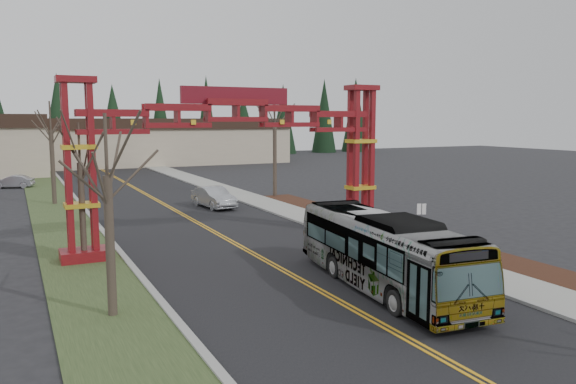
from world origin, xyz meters
TOP-DOWN VIEW (x-y plane):
  - ground at (0.00, 0.00)m, footprint 200.00×200.00m
  - road at (0.00, 25.00)m, footprint 12.00×110.00m
  - lane_line_left at (-0.12, 25.00)m, footprint 0.12×100.00m
  - lane_line_right at (0.12, 25.00)m, footprint 0.12×100.00m
  - curb_right at (6.15, 25.00)m, footprint 0.30×110.00m
  - sidewalk_right at (7.60, 25.00)m, footprint 2.60×110.00m
  - landscape_strip at (10.20, 10.00)m, footprint 2.60×50.00m
  - grass_median at (-8.00, 25.00)m, footprint 4.00×110.00m
  - curb_left at (-6.15, 25.00)m, footprint 0.30×110.00m
  - gateway_arch at (0.00, 18.00)m, footprint 18.20×1.60m
  - retail_building_east at (10.00, 79.95)m, footprint 38.00×20.30m
  - conifer_treeline at (0.25, 92.00)m, footprint 116.10×5.60m
  - transit_bus at (2.45, 7.85)m, footprint 3.76×11.37m
  - silver_sedan at (3.10, 31.19)m, footprint 2.32×5.17m
  - parked_car_far_a at (-11.00, 52.27)m, footprint 4.17×2.47m
  - bare_tree_median_near at (-8.00, 9.39)m, footprint 3.22×3.22m
  - bare_tree_median_mid at (-8.00, 17.85)m, footprint 2.91×2.91m
  - bare_tree_median_far at (-8.00, 38.50)m, footprint 3.52×3.52m
  - bare_tree_right_far at (10.00, 34.68)m, footprint 3.47×3.47m
  - street_sign at (9.52, 14.10)m, footprint 0.48×0.22m
  - barrel_south at (8.75, 17.25)m, footprint 0.49×0.49m
  - barrel_mid at (9.03, 18.79)m, footprint 0.52×0.52m
  - barrel_north at (9.83, 22.26)m, footprint 0.58×0.58m

SIDE VIEW (x-z plane):
  - ground at x=0.00m, z-range 0.00..0.00m
  - road at x=0.00m, z-range 0.00..0.02m
  - lane_line_left at x=-0.12m, z-range 0.02..0.03m
  - lane_line_right at x=0.12m, z-range 0.02..0.03m
  - grass_median at x=-8.00m, z-range 0.00..0.08m
  - landscape_strip at x=10.20m, z-range 0.00..0.12m
  - curb_right at x=6.15m, z-range 0.00..0.15m
  - curb_left at x=-6.15m, z-range 0.00..0.15m
  - sidewalk_right at x=7.60m, z-range 0.01..0.15m
  - barrel_south at x=8.75m, z-range 0.00..0.90m
  - barrel_mid at x=9.03m, z-range 0.00..0.97m
  - barrel_north at x=9.83m, z-range 0.00..1.07m
  - parked_car_far_a at x=-11.00m, z-range 0.00..1.30m
  - silver_sedan at x=3.10m, z-range 0.00..1.65m
  - transit_bus at x=2.45m, z-range 0.00..3.11m
  - street_sign at x=9.52m, z-range 0.49..2.70m
  - retail_building_east at x=10.00m, z-range 0.01..7.01m
  - bare_tree_median_mid at x=-8.00m, z-range 1.43..8.18m
  - bare_tree_median_near at x=-8.00m, z-range 1.40..8.52m
  - bare_tree_median_far at x=-8.00m, z-range 1.81..10.15m
  - gateway_arch at x=0.00m, z-range 1.53..10.43m
  - conifer_treeline at x=0.25m, z-range -0.01..12.99m
  - bare_tree_right_far at x=10.00m, z-range 2.26..11.47m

